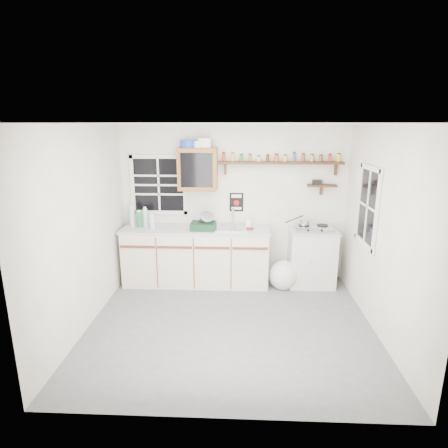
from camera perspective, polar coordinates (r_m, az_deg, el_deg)
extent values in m
cube|color=#535356|center=(4.99, 0.95, -15.12)|extent=(3.60, 3.20, 0.02)
cube|color=silver|center=(4.32, 1.10, 15.21)|extent=(3.60, 3.20, 0.02)
cube|color=#BDB6A9|center=(4.89, -20.71, -0.75)|extent=(0.02, 3.20, 2.50)
cube|color=#BDB6A9|center=(4.80, 23.16, -1.26)|extent=(0.02, 3.20, 2.50)
cube|color=#BDB6A9|center=(6.06, 1.44, 3.12)|extent=(3.60, 0.02, 2.50)
cube|color=#BDB6A9|center=(2.98, 0.15, -9.63)|extent=(3.60, 0.02, 2.50)
cube|color=beige|center=(6.02, -4.27, -5.01)|extent=(2.27, 0.60, 0.88)
cube|color=#919498|center=(5.88, -4.36, -0.80)|extent=(2.31, 0.62, 0.04)
cube|color=#582C17|center=(5.81, -13.06, -3.41)|extent=(0.53, 0.02, 0.03)
cube|color=#582C17|center=(5.69, -7.53, -3.55)|extent=(0.53, 0.02, 0.03)
cube|color=#582C17|center=(5.62, -1.81, -3.66)|extent=(0.53, 0.02, 0.03)
cube|color=#582C17|center=(5.60, 4.00, -3.74)|extent=(0.53, 0.02, 0.03)
cube|color=#B7B7B0|center=(6.11, 13.18, -5.08)|extent=(0.70, 0.55, 0.88)
cube|color=#919498|center=(5.97, 13.44, -0.97)|extent=(0.73, 0.57, 0.03)
cube|color=#B3B3B7|center=(5.83, 0.86, -0.63)|extent=(0.52, 0.44, 0.03)
cylinder|color=#B3B3B7|center=(5.95, 1.40, 1.03)|extent=(0.02, 0.02, 0.28)
cylinder|color=#B3B3B7|center=(5.87, 1.39, 2.13)|extent=(0.02, 0.14, 0.02)
cube|color=brown|center=(5.84, -4.02, 8.37)|extent=(0.60, 0.30, 0.65)
cube|color=black|center=(5.68, -4.20, 8.18)|extent=(0.48, 0.02, 0.52)
cylinder|color=#1A3FAD|center=(5.83, -5.48, 12.07)|extent=(0.24, 0.24, 0.11)
cube|color=silver|center=(5.80, -2.95, 12.25)|extent=(0.18, 0.15, 0.14)
cylinder|color=silver|center=(5.76, -4.03, 12.02)|extent=(0.12, 0.12, 0.10)
cube|color=black|center=(5.89, 8.62, 9.21)|extent=(1.91, 0.18, 0.04)
cube|color=black|center=(5.91, 0.19, 8.43)|extent=(0.03, 0.10, 0.18)
cube|color=black|center=(6.09, 16.66, 8.00)|extent=(0.03, 0.10, 0.18)
cylinder|color=red|center=(5.86, -0.03, 10.14)|extent=(0.05, 0.05, 0.12)
cylinder|color=black|center=(5.85, -0.03, 10.82)|extent=(0.04, 0.04, 0.02)
cylinder|color=gold|center=(5.85, 1.31, 10.10)|extent=(0.04, 0.04, 0.12)
cylinder|color=black|center=(5.85, 1.32, 10.76)|extent=(0.04, 0.04, 0.02)
cylinder|color=#267226|center=(5.85, 2.65, 9.98)|extent=(0.05, 0.05, 0.10)
cylinder|color=black|center=(5.85, 2.66, 10.53)|extent=(0.05, 0.05, 0.02)
cylinder|color=#99591E|center=(5.85, 3.99, 9.99)|extent=(0.05, 0.05, 0.10)
cylinder|color=black|center=(5.85, 4.00, 10.57)|extent=(0.04, 0.04, 0.02)
cylinder|color=silver|center=(5.86, 5.32, 9.84)|extent=(0.04, 0.04, 0.08)
cylinder|color=black|center=(5.85, 5.33, 10.28)|extent=(0.04, 0.04, 0.02)
cylinder|color=#4C2614|center=(5.86, 6.66, 9.89)|extent=(0.05, 0.05, 0.09)
cylinder|color=black|center=(5.86, 6.67, 10.42)|extent=(0.05, 0.05, 0.02)
cylinder|color=#B24C19|center=(5.88, 7.99, 9.91)|extent=(0.06, 0.06, 0.10)
cylinder|color=black|center=(5.87, 8.01, 10.48)|extent=(0.05, 0.05, 0.02)
cylinder|color=gold|center=(5.89, 9.31, 9.82)|extent=(0.05, 0.05, 0.09)
cylinder|color=black|center=(5.89, 9.33, 10.34)|extent=(0.05, 0.05, 0.02)
cylinder|color=#334C8C|center=(5.91, 10.63, 9.95)|extent=(0.05, 0.05, 0.13)
cylinder|color=black|center=(5.90, 10.67, 10.66)|extent=(0.04, 0.04, 0.02)
cylinder|color=maroon|center=(5.93, 11.94, 9.81)|extent=(0.05, 0.05, 0.11)
cylinder|color=black|center=(5.92, 11.97, 10.42)|extent=(0.05, 0.05, 0.02)
cylinder|color=#BF8C3F|center=(5.95, 13.23, 9.71)|extent=(0.05, 0.05, 0.10)
cylinder|color=black|center=(5.95, 13.26, 10.26)|extent=(0.05, 0.05, 0.02)
cylinder|color=brown|center=(5.98, 14.52, 9.62)|extent=(0.05, 0.05, 0.09)
cylinder|color=black|center=(5.97, 14.55, 10.15)|extent=(0.05, 0.05, 0.02)
cylinder|color=red|center=(6.00, 15.79, 9.60)|extent=(0.05, 0.05, 0.10)
cylinder|color=black|center=(6.00, 15.83, 10.16)|extent=(0.04, 0.04, 0.02)
cylinder|color=gold|center=(6.04, 17.06, 9.60)|extent=(0.05, 0.05, 0.12)
cylinder|color=black|center=(6.03, 17.11, 10.23)|extent=(0.05, 0.05, 0.02)
cube|color=black|center=(6.04, 14.70, 5.69)|extent=(0.45, 0.15, 0.03)
cube|color=black|center=(6.10, 14.57, 5.01)|extent=(0.03, 0.08, 0.14)
cube|color=black|center=(6.02, 13.98, 6.19)|extent=(0.14, 0.10, 0.07)
cube|color=black|center=(6.03, 1.91, 3.35)|extent=(0.22, 0.01, 0.30)
cube|color=white|center=(6.00, 1.92, 4.27)|extent=(0.16, 0.00, 0.05)
cylinder|color=#A50C0C|center=(6.02, 1.91, 3.24)|extent=(0.09, 0.01, 0.09)
cube|color=white|center=(6.04, 1.90, 2.41)|extent=(0.16, 0.00, 0.04)
cube|color=black|center=(6.12, -9.91, 5.88)|extent=(0.85, 0.02, 0.90)
cube|color=silver|center=(6.12, -9.91, 5.88)|extent=(0.93, 0.03, 0.98)
cube|color=black|center=(5.25, 21.09, 2.51)|extent=(0.02, 0.70, 1.00)
cube|color=silver|center=(5.25, 21.09, 2.51)|extent=(0.03, 0.78, 1.08)
cylinder|color=#ABBFC8|center=(6.09, -13.81, 1.03)|extent=(0.09, 0.09, 0.30)
cylinder|color=silver|center=(6.06, -13.91, 2.54)|extent=(0.05, 0.05, 0.03)
cylinder|color=#236B3F|center=(6.04, -12.76, 0.66)|extent=(0.09, 0.09, 0.24)
cylinder|color=silver|center=(6.01, -12.83, 1.91)|extent=(0.05, 0.05, 0.03)
cylinder|color=#ABBFC8|center=(6.03, -11.89, 0.95)|extent=(0.07, 0.07, 0.29)
cylinder|color=silver|center=(6.00, -11.97, 2.44)|extent=(0.04, 0.04, 0.03)
cylinder|color=#ABBFC8|center=(5.94, -10.90, 0.50)|extent=(0.09, 0.09, 0.23)
cylinder|color=silver|center=(5.90, -10.97, 1.74)|extent=(0.05, 0.05, 0.03)
cube|color=black|center=(5.76, -3.16, -0.30)|extent=(0.39, 0.30, 0.11)
cylinder|color=#B3B3B7|center=(5.73, -2.70, 0.80)|extent=(0.27, 0.29, 0.23)
imported|color=white|center=(5.91, 3.75, 0.40)|extent=(0.09, 0.09, 0.18)
cube|color=maroon|center=(5.79, 3.84, -0.73)|extent=(0.16, 0.14, 0.02)
cube|color=#B3B3B7|center=(5.94, 13.42, -0.55)|extent=(0.58, 0.32, 0.07)
cylinder|color=black|center=(5.90, 12.09, -0.16)|extent=(0.17, 0.17, 0.01)
cylinder|color=black|center=(5.96, 14.79, -0.19)|extent=(0.17, 0.17, 0.01)
cylinder|color=#B3B3B7|center=(5.89, 12.11, 0.21)|extent=(0.14, 0.14, 0.09)
cylinder|color=black|center=(5.93, 10.66, 0.74)|extent=(0.28, 0.05, 0.14)
ellipsoid|color=silver|center=(5.97, 9.05, -7.72)|extent=(0.44, 0.40, 0.46)
cone|color=silver|center=(5.90, 9.32, -5.85)|extent=(0.12, 0.12, 0.12)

